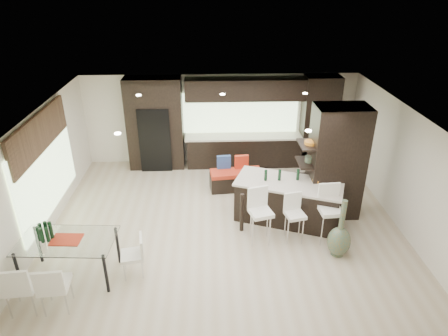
{
  "coord_description": "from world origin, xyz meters",
  "views": [
    {
      "loc": [
        -0.33,
        -7.84,
        5.33
      ],
      "look_at": [
        0.0,
        0.6,
        1.15
      ],
      "focal_mm": 32.0,
      "sensor_mm": 36.0,
      "label": 1
    }
  ],
  "objects_px": {
    "kitchen_island": "(288,201)",
    "stool_mid": "(294,223)",
    "floor_vase": "(341,228)",
    "dining_table": "(70,258)",
    "stool_left": "(260,222)",
    "chair_end": "(132,258)",
    "stool_right": "(329,220)",
    "chair_near": "(55,288)",
    "chair_far": "(22,288)",
    "bench": "(236,180)"
  },
  "relations": [
    {
      "from": "chair_far",
      "to": "stool_left",
      "type": "bearing_deg",
      "value": 17.5
    },
    {
      "from": "stool_left",
      "to": "bench",
      "type": "xyz_separation_m",
      "value": [
        -0.37,
        2.39,
        -0.24
      ]
    },
    {
      "from": "stool_mid",
      "to": "dining_table",
      "type": "bearing_deg",
      "value": 179.61
    },
    {
      "from": "chair_near",
      "to": "chair_end",
      "type": "xyz_separation_m",
      "value": [
        1.17,
        0.82,
        -0.06
      ]
    },
    {
      "from": "dining_table",
      "to": "stool_mid",
      "type": "bearing_deg",
      "value": 15.76
    },
    {
      "from": "chair_near",
      "to": "chair_far",
      "type": "relative_size",
      "value": 0.96
    },
    {
      "from": "chair_near",
      "to": "stool_left",
      "type": "bearing_deg",
      "value": 20.55
    },
    {
      "from": "chair_near",
      "to": "chair_far",
      "type": "distance_m",
      "value": 0.55
    },
    {
      "from": "kitchen_island",
      "to": "stool_mid",
      "type": "height_order",
      "value": "kitchen_island"
    },
    {
      "from": "stool_mid",
      "to": "chair_near",
      "type": "relative_size",
      "value": 0.99
    },
    {
      "from": "floor_vase",
      "to": "dining_table",
      "type": "relative_size",
      "value": 0.74
    },
    {
      "from": "stool_mid",
      "to": "dining_table",
      "type": "relative_size",
      "value": 0.51
    },
    {
      "from": "kitchen_island",
      "to": "stool_mid",
      "type": "distance_m",
      "value": 0.82
    },
    {
      "from": "stool_right",
      "to": "chair_near",
      "type": "xyz_separation_m",
      "value": [
        -5.23,
        -1.77,
        -0.08
      ]
    },
    {
      "from": "chair_far",
      "to": "floor_vase",
      "type": "bearing_deg",
      "value": 7.26
    },
    {
      "from": "bench",
      "to": "dining_table",
      "type": "xyz_separation_m",
      "value": [
        -3.38,
        -3.35,
        0.16
      ]
    },
    {
      "from": "stool_left",
      "to": "dining_table",
      "type": "xyz_separation_m",
      "value": [
        -3.75,
        -0.96,
        -0.09
      ]
    },
    {
      "from": "stool_right",
      "to": "chair_far",
      "type": "relative_size",
      "value": 1.12
    },
    {
      "from": "stool_mid",
      "to": "chair_far",
      "type": "bearing_deg",
      "value": -172.96
    },
    {
      "from": "stool_mid",
      "to": "bench",
      "type": "xyz_separation_m",
      "value": [
        -1.11,
        2.36,
        -0.18
      ]
    },
    {
      "from": "stool_mid",
      "to": "kitchen_island",
      "type": "bearing_deg",
      "value": 77.26
    },
    {
      "from": "stool_right",
      "to": "dining_table",
      "type": "bearing_deg",
      "value": -173.97
    },
    {
      "from": "stool_mid",
      "to": "stool_right",
      "type": "height_order",
      "value": "stool_right"
    },
    {
      "from": "stool_left",
      "to": "dining_table",
      "type": "bearing_deg",
      "value": 178.43
    },
    {
      "from": "stool_left",
      "to": "bench",
      "type": "height_order",
      "value": "stool_left"
    },
    {
      "from": "floor_vase",
      "to": "chair_near",
      "type": "xyz_separation_m",
      "value": [
        -5.32,
        -1.27,
        -0.2
      ]
    },
    {
      "from": "stool_right",
      "to": "chair_end",
      "type": "relative_size",
      "value": 1.35
    },
    {
      "from": "kitchen_island",
      "to": "dining_table",
      "type": "distance_m",
      "value": 4.84
    },
    {
      "from": "floor_vase",
      "to": "stool_mid",
      "type": "bearing_deg",
      "value": 147.24
    },
    {
      "from": "dining_table",
      "to": "bench",
      "type": "bearing_deg",
      "value": 48.1
    },
    {
      "from": "stool_left",
      "to": "chair_far",
      "type": "height_order",
      "value": "stool_left"
    },
    {
      "from": "stool_mid",
      "to": "chair_end",
      "type": "xyz_separation_m",
      "value": [
        -3.32,
        -0.98,
        -0.05
      ]
    },
    {
      "from": "stool_mid",
      "to": "chair_far",
      "type": "relative_size",
      "value": 0.94
    },
    {
      "from": "kitchen_island",
      "to": "stool_left",
      "type": "relative_size",
      "value": 2.38
    },
    {
      "from": "floor_vase",
      "to": "chair_far",
      "type": "xyz_separation_m",
      "value": [
        -5.87,
        -1.28,
        -0.18
      ]
    },
    {
      "from": "stool_right",
      "to": "chair_near",
      "type": "height_order",
      "value": "stool_right"
    },
    {
      "from": "stool_right",
      "to": "bench",
      "type": "relative_size",
      "value": 0.77
    },
    {
      "from": "kitchen_island",
      "to": "bench",
      "type": "xyz_separation_m",
      "value": [
        -1.11,
        1.55,
        -0.24
      ]
    },
    {
      "from": "bench",
      "to": "chair_far",
      "type": "bearing_deg",
      "value": -139.37
    },
    {
      "from": "stool_left",
      "to": "dining_table",
      "type": "distance_m",
      "value": 3.87
    },
    {
      "from": "chair_near",
      "to": "chair_far",
      "type": "height_order",
      "value": "chair_far"
    },
    {
      "from": "dining_table",
      "to": "stool_right",
      "type": "bearing_deg",
      "value": 13.66
    },
    {
      "from": "stool_left",
      "to": "stool_right",
      "type": "xyz_separation_m",
      "value": [
        1.49,
        -0.01,
        0.02
      ]
    },
    {
      "from": "chair_near",
      "to": "dining_table",
      "type": "bearing_deg",
      "value": 85.23
    },
    {
      "from": "stool_right",
      "to": "stool_left",
      "type": "bearing_deg",
      "value": 175.44
    },
    {
      "from": "chair_far",
      "to": "chair_end",
      "type": "distance_m",
      "value": 1.91
    },
    {
      "from": "stool_mid",
      "to": "chair_near",
      "type": "xyz_separation_m",
      "value": [
        -4.49,
        -1.8,
        0.01
      ]
    },
    {
      "from": "kitchen_island",
      "to": "chair_end",
      "type": "relative_size",
      "value": 3.08
    },
    {
      "from": "stool_left",
      "to": "stool_right",
      "type": "height_order",
      "value": "stool_right"
    },
    {
      "from": "stool_left",
      "to": "chair_end",
      "type": "xyz_separation_m",
      "value": [
        -2.58,
        -0.96,
        -0.12
      ]
    }
  ]
}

